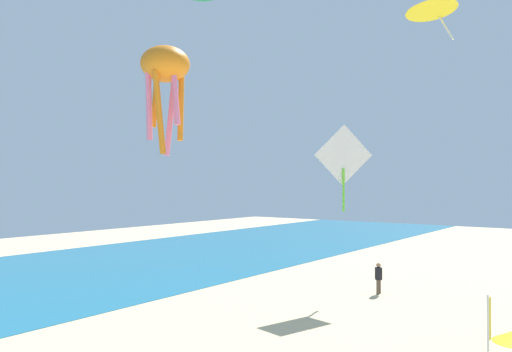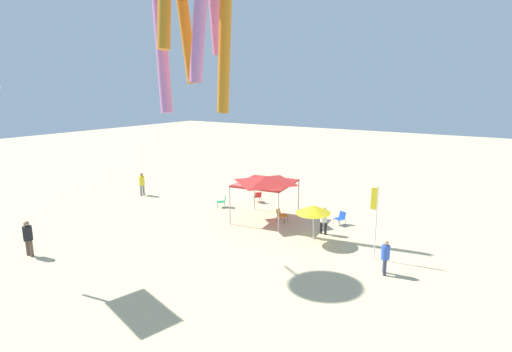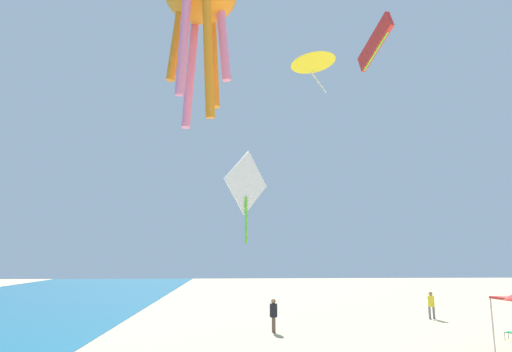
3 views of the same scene
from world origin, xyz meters
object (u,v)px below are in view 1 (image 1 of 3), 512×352
kite_octopus_orange (165,70)px  kite_delta_yellow (431,6)px  kite_diamond_white (343,158)px  person_kite_handler (379,276)px

kite_octopus_orange → kite_delta_yellow: kite_delta_yellow is taller
kite_diamond_white → kite_delta_yellow: bearing=167.7°
kite_octopus_orange → kite_delta_yellow: 17.75m
kite_diamond_white → kite_octopus_orange: 13.47m
person_kite_handler → kite_delta_yellow: bearing=-70.9°
person_kite_handler → kite_octopus_orange: kite_octopus_orange is taller
person_kite_handler → kite_octopus_orange: (-14.37, 3.28, 10.27)m
kite_octopus_orange → kite_delta_yellow: bearing=-107.4°
person_kite_handler → kite_diamond_white: 7.41m
kite_diamond_white → kite_octopus_orange: (-12.99, 1.66, 3.18)m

